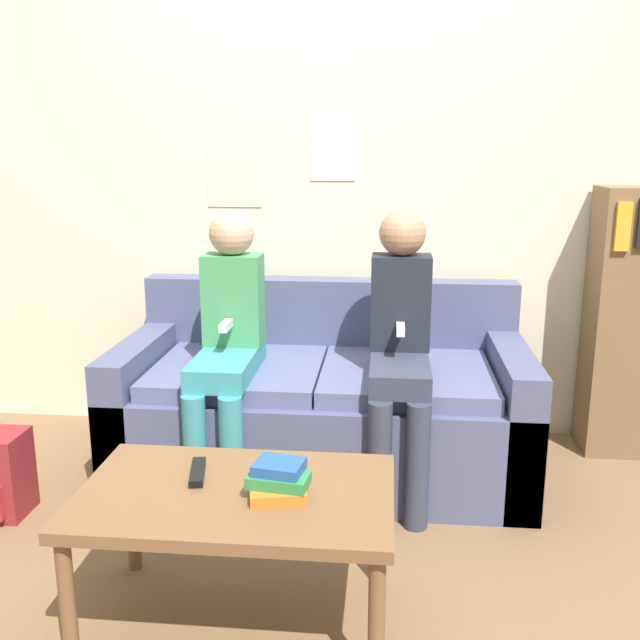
{
  "coord_description": "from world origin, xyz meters",
  "views": [
    {
      "loc": [
        0.27,
        -2.39,
        1.39
      ],
      "look_at": [
        0.0,
        0.4,
        0.71
      ],
      "focal_mm": 40.0,
      "sensor_mm": 36.0,
      "label": 1
    }
  ],
  "objects_px": {
    "coffee_table": "(236,505)",
    "person_left": "(228,336)",
    "couch": "(323,408)",
    "tv_remote": "(198,472)",
    "person_right": "(400,338)"
  },
  "relations": [
    {
      "from": "person_right",
      "to": "tv_remote",
      "type": "bearing_deg",
      "value": -126.36
    },
    {
      "from": "person_left",
      "to": "person_right",
      "type": "relative_size",
      "value": 0.99
    },
    {
      "from": "person_left",
      "to": "person_right",
      "type": "bearing_deg",
      "value": 0.16
    },
    {
      "from": "coffee_table",
      "to": "person_left",
      "type": "relative_size",
      "value": 0.79
    },
    {
      "from": "person_left",
      "to": "tv_remote",
      "type": "relative_size",
      "value": 6.53
    },
    {
      "from": "coffee_table",
      "to": "person_left",
      "type": "distance_m",
      "value": 0.96
    },
    {
      "from": "couch",
      "to": "person_right",
      "type": "bearing_deg",
      "value": -29.8
    },
    {
      "from": "person_left",
      "to": "tv_remote",
      "type": "distance_m",
      "value": 0.85
    },
    {
      "from": "person_right",
      "to": "tv_remote",
      "type": "xyz_separation_m",
      "value": [
        -0.61,
        -0.82,
        -0.21
      ]
    },
    {
      "from": "coffee_table",
      "to": "tv_remote",
      "type": "xyz_separation_m",
      "value": [
        -0.13,
        0.08,
        0.06
      ]
    },
    {
      "from": "coffee_table",
      "to": "person_left",
      "type": "xyz_separation_m",
      "value": [
        -0.22,
        0.9,
        0.26
      ]
    },
    {
      "from": "couch",
      "to": "coffee_table",
      "type": "bearing_deg",
      "value": -97.77
    },
    {
      "from": "couch",
      "to": "tv_remote",
      "type": "bearing_deg",
      "value": -105.6
    },
    {
      "from": "coffee_table",
      "to": "couch",
      "type": "bearing_deg",
      "value": 82.23
    },
    {
      "from": "couch",
      "to": "coffee_table",
      "type": "distance_m",
      "value": 1.1
    }
  ]
}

